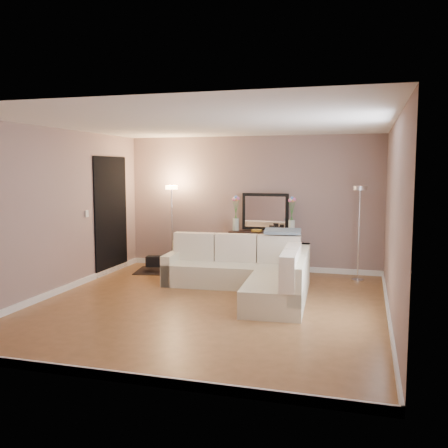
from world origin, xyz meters
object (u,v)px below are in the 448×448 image
(console_table, at_px, (259,249))
(floor_lamp_unlit, at_px, (359,214))
(floor_lamp_lit, at_px, (172,210))
(sectional_sofa, at_px, (251,272))

(console_table, bearing_deg, floor_lamp_unlit, -7.20)
(floor_lamp_lit, distance_m, floor_lamp_unlit, 3.58)
(console_table, height_order, floor_lamp_lit, floor_lamp_lit)
(console_table, xyz_separation_m, floor_lamp_unlit, (1.83, -0.23, 0.74))
(floor_lamp_unlit, bearing_deg, console_table, 172.80)
(sectional_sofa, bearing_deg, floor_lamp_unlit, 37.64)
(sectional_sofa, relative_size, console_table, 2.00)
(sectional_sofa, xyz_separation_m, floor_lamp_lit, (-1.94, 1.42, 0.85))
(console_table, relative_size, floor_lamp_unlit, 0.77)
(sectional_sofa, distance_m, floor_lamp_lit, 2.55)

